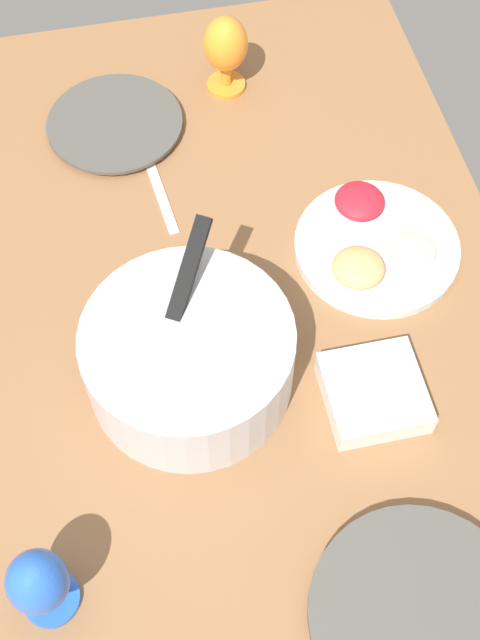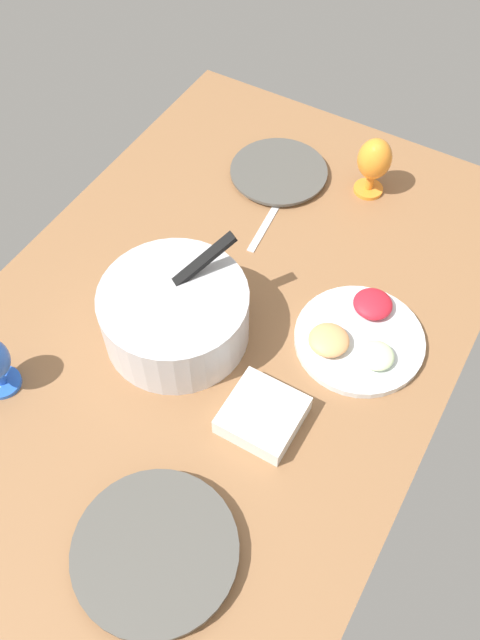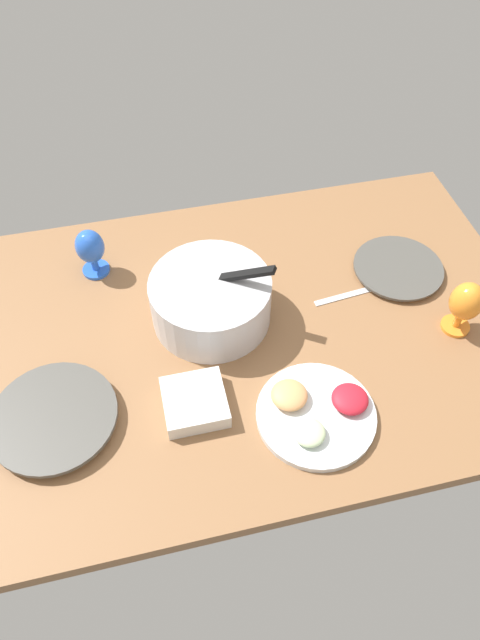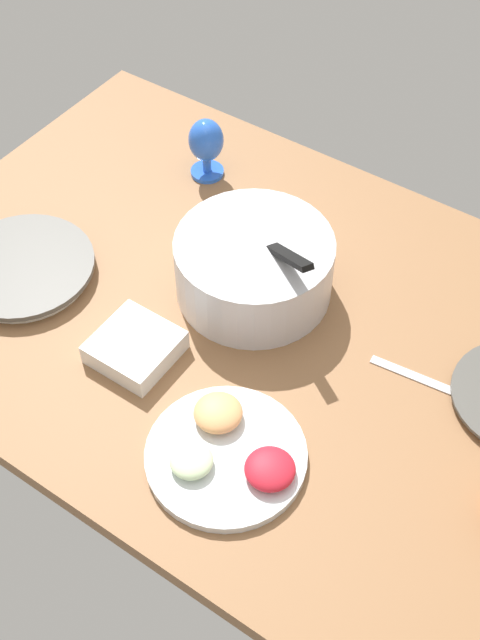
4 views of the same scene
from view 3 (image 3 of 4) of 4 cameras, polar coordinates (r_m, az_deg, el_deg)
name	(u,v)px [view 3 (image 3 of 4)]	position (r cm, az deg, el deg)	size (l,w,h in cm)	color
ground_plane	(241,333)	(152.51, 0.08, -1.35)	(160.00, 104.00, 4.00)	#8C603D
dinner_plate_left	(54,418)	(140.98, -18.25, -9.42)	(29.92, 29.92, 3.12)	silver
dinner_plate_right	(398,269)	(170.51, 15.66, 5.02)	(25.84, 25.84, 1.95)	silver
mixing_bowl	(211,299)	(148.17, -2.96, 2.16)	(31.92, 31.77, 21.04)	silver
fruit_platter	(316,412)	(136.08, 7.67, -9.16)	(28.48, 28.48, 5.28)	silver
hurricane_glass_orange	(466,303)	(154.75, 21.84, 1.58)	(8.59, 8.59, 16.16)	orange
hurricane_glass_blue	(90,249)	(164.22, -14.87, 6.96)	(8.05, 8.05, 14.83)	blue
square_bowl_white	(195,402)	(135.69, -4.60, -8.21)	(14.77, 14.77, 4.59)	white
fork_by_right_plate	(345,296)	(160.76, 10.51, 2.43)	(18.00, 1.80, 0.60)	silver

